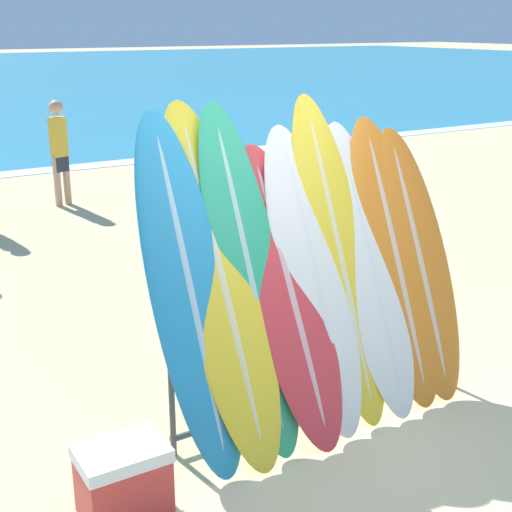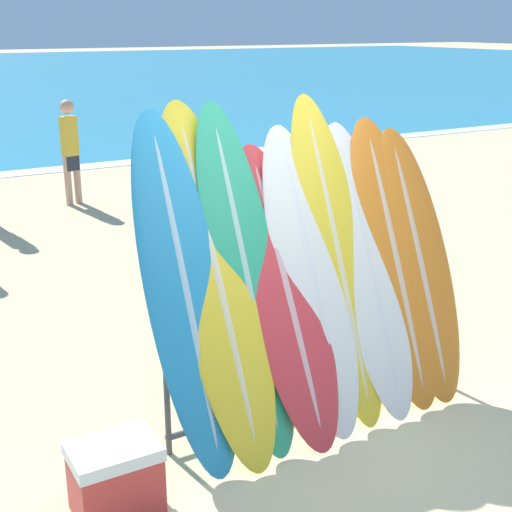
{
  "view_description": "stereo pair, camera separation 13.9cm",
  "coord_description": "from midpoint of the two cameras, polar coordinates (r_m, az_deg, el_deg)",
  "views": [
    {
      "loc": [
        -2.66,
        -3.1,
        2.72
      ],
      "look_at": [
        0.1,
        1.47,
        0.97
      ],
      "focal_mm": 50.0,
      "sensor_mm": 36.0,
      "label": 1
    },
    {
      "loc": [
        -2.54,
        -3.17,
        2.72
      ],
      "look_at": [
        0.1,
        1.47,
        0.97
      ],
      "focal_mm": 50.0,
      "sensor_mm": 36.0,
      "label": 2
    }
  ],
  "objects": [
    {
      "name": "surfboard_slot_1",
      "position": [
        4.64,
        -3.71,
        -2.04
      ],
      "size": [
        0.59,
        1.23,
        2.25
      ],
      "color": "yellow",
      "rests_on": "ground_plane"
    },
    {
      "name": "surfboard_slot_6",
      "position": [
        5.25,
        8.26,
        -0.96
      ],
      "size": [
        0.54,
        1.02,
        2.04
      ],
      "color": "silver",
      "rests_on": "ground_plane"
    },
    {
      "name": "ground_plane",
      "position": [
        4.9,
        7.42,
        -15.81
      ],
      "size": [
        160.0,
        160.0,
        0.0
      ],
      "primitive_type": "plane",
      "color": "beige"
    },
    {
      "name": "surfboard_slot_5",
      "position": [
        5.11,
        5.88,
        -0.17
      ],
      "size": [
        0.52,
        1.03,
        2.25
      ],
      "color": "yellow",
      "rests_on": "ground_plane"
    },
    {
      "name": "surfboard_slot_2",
      "position": [
        4.73,
        -1.4,
        -1.7
      ],
      "size": [
        0.51,
        1.04,
        2.24
      ],
      "color": "#289E70",
      "rests_on": "ground_plane"
    },
    {
      "name": "surfboard_slot_8",
      "position": [
        5.55,
        12.12,
        -0.52
      ],
      "size": [
        0.6,
        0.93,
        1.98
      ],
      "color": "orange",
      "rests_on": "ground_plane"
    },
    {
      "name": "surfboard_slot_4",
      "position": [
        4.96,
        3.81,
        -1.86
      ],
      "size": [
        0.56,
        1.02,
        2.06
      ],
      "color": "silver",
      "rests_on": "ground_plane"
    },
    {
      "name": "surfboard_rack",
      "position": [
        5.17,
        3.85,
        -7.27
      ],
      "size": [
        2.28,
        0.04,
        0.95
      ],
      "color": "#47474C",
      "rests_on": "ground_plane"
    },
    {
      "name": "cooler_box",
      "position": [
        4.37,
        -11.52,
        -17.16
      ],
      "size": [
        0.5,
        0.37,
        0.44
      ],
      "color": "red",
      "rests_on": "ground_plane"
    },
    {
      "name": "person_far_left",
      "position": [
        11.48,
        -15.8,
        8.24
      ],
      "size": [
        0.27,
        0.22,
        1.62
      ],
      "rotation": [
        0.0,
        0.0,
        0.28
      ],
      "color": "tan",
      "rests_on": "ground_plane"
    },
    {
      "name": "surfboard_slot_3",
      "position": [
        4.85,
        1.83,
        -3.06
      ],
      "size": [
        0.58,
        1.1,
        1.94
      ],
      "color": "red",
      "rests_on": "ground_plane"
    },
    {
      "name": "surfboard_slot_0",
      "position": [
        4.53,
        -6.25,
        -2.87
      ],
      "size": [
        0.53,
        1.04,
        2.22
      ],
      "color": "teal",
      "rests_on": "ground_plane"
    },
    {
      "name": "surfboard_slot_7",
      "position": [
        5.41,
        10.34,
        -0.37
      ],
      "size": [
        0.59,
        0.96,
        2.07
      ],
      "color": "orange",
      "rests_on": "ground_plane"
    }
  ]
}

